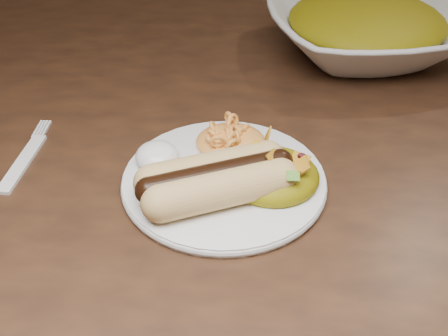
{
  "coord_description": "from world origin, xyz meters",
  "views": [
    {
      "loc": [
        0.04,
        -0.5,
        1.09
      ],
      "look_at": [
        0.03,
        -0.09,
        0.77
      ],
      "focal_mm": 42.0,
      "sensor_mm": 36.0,
      "label": 1
    }
  ],
  "objects_px": {
    "plate": "(224,180)",
    "fork": "(22,163)",
    "serving_bowl": "(365,31)",
    "table": "(203,197)"
  },
  "relations": [
    {
      "from": "plate",
      "to": "serving_bowl",
      "type": "relative_size",
      "value": 0.73
    },
    {
      "from": "plate",
      "to": "serving_bowl",
      "type": "xyz_separation_m",
      "value": [
        0.19,
        0.31,
        0.03
      ]
    },
    {
      "from": "plate",
      "to": "serving_bowl",
      "type": "height_order",
      "value": "serving_bowl"
    },
    {
      "from": "plate",
      "to": "fork",
      "type": "relative_size",
      "value": 1.31
    },
    {
      "from": "table",
      "to": "serving_bowl",
      "type": "height_order",
      "value": "serving_bowl"
    },
    {
      "from": "plate",
      "to": "fork",
      "type": "height_order",
      "value": "plate"
    },
    {
      "from": "table",
      "to": "fork",
      "type": "bearing_deg",
      "value": -161.76
    },
    {
      "from": "plate",
      "to": "table",
      "type": "bearing_deg",
      "value": 108.82
    },
    {
      "from": "fork",
      "to": "table",
      "type": "bearing_deg",
      "value": 22.34
    },
    {
      "from": "table",
      "to": "serving_bowl",
      "type": "xyz_separation_m",
      "value": [
        0.22,
        0.22,
        0.13
      ]
    }
  ]
}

